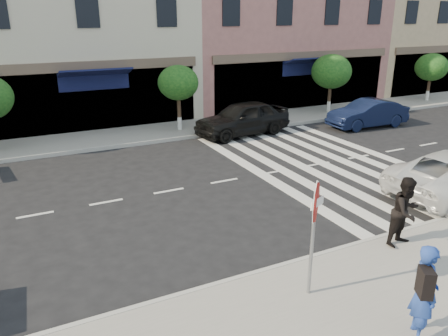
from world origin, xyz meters
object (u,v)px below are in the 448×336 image
stop_sign (315,213)px  photographer (425,292)px  walker (406,212)px  car_far_mid (242,118)px  car_far_right (368,114)px

stop_sign → photographer: 2.22m
stop_sign → photographer: stop_sign is taller
photographer → walker: bearing=-12.1°
photographer → car_far_mid: bearing=14.5°
car_far_mid → photographer: bearing=-23.4°
photographer → car_far_right: (10.31, 12.02, -0.33)m
walker → car_far_mid: (1.72, 11.10, -0.21)m
stop_sign → car_far_right: size_ratio=0.58×
walker → car_far_mid: size_ratio=0.37×
stop_sign → photographer: (0.95, -1.80, -0.88)m
walker → car_far_right: size_ratio=0.41×
car_far_right → car_far_mid: bearing=-100.7°
photographer → walker: 3.31m
photographer → car_far_right: size_ratio=0.42×
stop_sign → walker: stop_sign is taller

